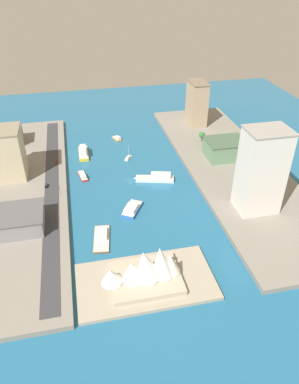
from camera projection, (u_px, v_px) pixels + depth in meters
The scene contains 23 objects.
ground_plane at pixel (130, 180), 267.27m from camera, with size 440.00×440.00×0.00m, color #23668E.
quay_west at pixel (232, 167), 280.77m from camera, with size 70.00×240.00×3.13m, color gray.
quay_east at pixel (16, 191), 252.04m from camera, with size 70.00×240.00×3.13m, color gray.
peninsula_point at pixel (146, 281), 183.90m from camera, with size 69.54×37.84×2.00m, color #A89E89.
road_strip at pixel (52, 185), 255.55m from camera, with size 9.62×228.00×0.15m, color #38383D.
catamaran_blue at pixel (132, 209), 234.82m from camera, with size 16.90×20.55×4.37m.
ferry_white_commuter at pixel (156, 178), 265.61m from camera, with size 29.93×13.41×6.54m.
sailboat_small_white at pixel (128, 158), 294.75m from camera, with size 7.46×8.89×12.04m.
water_taxi_orange at pixel (117, 138), 324.92m from camera, with size 8.02×11.49×3.30m.
ferry_yellow_fast at pixel (83, 152), 298.86m from camera, with size 7.82×25.88×7.78m.
tugboat_red at pixel (83, 176), 270.04m from camera, with size 7.00×16.59×3.62m.
barge_flat_brown at pixel (102, 237), 212.33m from camera, with size 12.27×25.40×3.24m.
terminal_long_green at pixel (225, 149), 287.54m from camera, with size 30.84×24.86×14.45m.
office_block_beige at pixel (7, 153), 256.75m from camera, with size 23.23×25.14×36.80m.
hotel_broad_white at pixel (261, 171), 218.50m from camera, with size 25.75×20.58×54.36m.
apartment_midrise_tan at pixel (197, 103), 337.23m from camera, with size 14.89×25.11×40.01m.
warehouse_low_gray at pixel (8, 221), 212.56m from camera, with size 41.85×26.84×11.07m.
carpark_squat_concrete at pixel (5, 136), 308.39m from camera, with size 28.40×20.50×13.07m.
suv_black at pixel (46, 185), 253.86m from camera, with size 2.07×4.64×1.66m.
pickup_red at pixel (56, 160), 284.46m from camera, with size 1.85×5.10×1.56m.
traffic_light_waterfront at pixel (60, 189), 243.47m from camera, with size 0.36×0.36×6.50m.
opera_landmark at pixel (146, 269), 178.98m from camera, with size 41.10×27.79×21.18m.
park_tree_cluster at pixel (206, 138), 307.86m from camera, with size 11.59×19.89×8.36m.
Camera 1 is at (34.32, 225.26, 140.73)m, focal length 33.84 mm.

